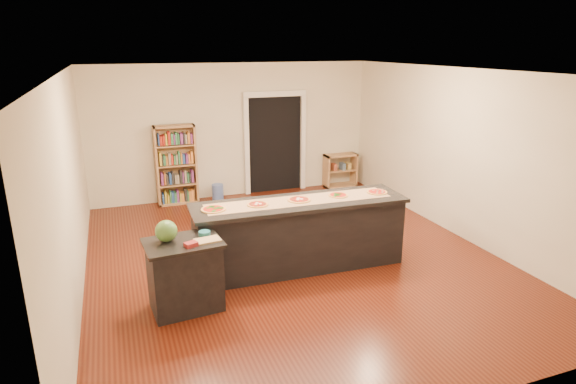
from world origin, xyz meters
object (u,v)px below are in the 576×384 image
object	(u,v)px
side_counter	(185,275)
bookshelf	(176,165)
watermelon	(166,231)
kitchen_island	(300,234)
waste_bin	(218,192)
low_shelf	(340,170)

from	to	relation	value
side_counter	bookshelf	world-z (taller)	bookshelf
side_counter	watermelon	xyz separation A→B (m)	(-0.17, 0.07, 0.57)
kitchen_island	side_counter	size ratio (longest dim) A/B	3.42
side_counter	waste_bin	bearing A→B (deg)	67.60
side_counter	bookshelf	bearing A→B (deg)	78.39
bookshelf	watermelon	size ratio (longest dim) A/B	6.17
waste_bin	bookshelf	bearing A→B (deg)	172.47
kitchen_island	side_counter	world-z (taller)	kitchen_island
kitchen_island	low_shelf	xyz separation A→B (m)	(2.44, 3.62, -0.14)
side_counter	low_shelf	world-z (taller)	side_counter
low_shelf	waste_bin	xyz separation A→B (m)	(-2.89, -0.09, -0.20)
watermelon	side_counter	bearing A→B (deg)	-22.85
side_counter	low_shelf	distance (m)	5.95
low_shelf	waste_bin	world-z (taller)	low_shelf
watermelon	bookshelf	bearing A→B (deg)	80.93
waste_bin	low_shelf	bearing A→B (deg)	1.77
kitchen_island	side_counter	xyz separation A→B (m)	(-1.75, -0.60, -0.06)
kitchen_island	waste_bin	xyz separation A→B (m)	(-0.45, 3.53, -0.34)
low_shelf	waste_bin	size ratio (longest dim) A/B	2.15
kitchen_island	waste_bin	world-z (taller)	kitchen_island
bookshelf	waste_bin	bearing A→B (deg)	-7.53
kitchen_island	waste_bin	size ratio (longest dim) A/B	8.83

